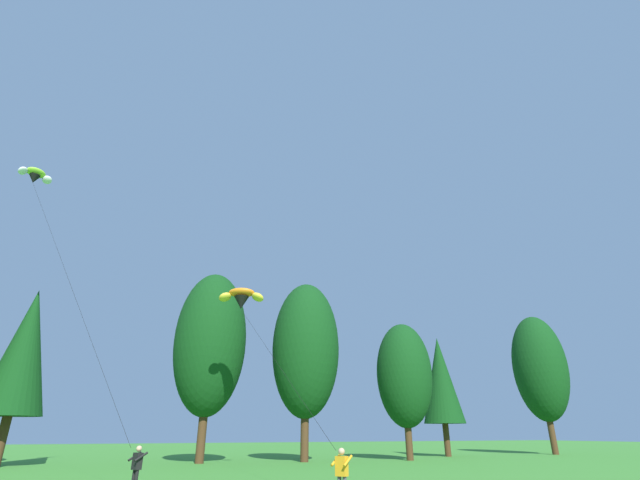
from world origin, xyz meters
TOP-DOWN VIEW (x-y plane):
  - treeline_tree_d at (-11.58, 45.16)m, footprint 4.33×4.33m
  - treeline_tree_e at (1.76, 43.83)m, footprint 5.85×5.85m
  - treeline_tree_f at (9.78, 42.48)m, footprint 5.77×5.77m
  - treeline_tree_g at (18.78, 41.02)m, footprint 4.91×4.91m
  - treeline_tree_h at (26.05, 45.28)m, footprint 4.14×4.14m
  - treeline_tree_i at (39.33, 44.27)m, footprint 5.81×5.81m
  - kite_flyer_near at (-3.71, 25.96)m, footprint 0.72×0.74m
  - kite_flyer_mid at (2.33, 20.26)m, footprint 0.75×0.76m
  - parafoil_kite_high_lime_white at (-12.33, 37.96)m, footprint 9.41×12.96m
  - parafoil_kite_mid_orange at (2.24, 35.82)m, footprint 3.30×16.77m

SIDE VIEW (x-z plane):
  - kite_flyer_near at x=-3.71m, z-range 0.15..1.84m
  - kite_flyer_mid at x=2.33m, z-range 0.15..1.84m
  - treeline_tree_g at x=18.78m, z-range 1.21..12.73m
  - treeline_tree_h at x=26.05m, z-range 1.46..13.00m
  - treeline_tree_d at x=-11.58m, z-range 1.57..13.97m
  - treeline_tree_f at x=9.78m, z-range 1.55..16.24m
  - treeline_tree_i at x=39.33m, z-range 1.57..16.43m
  - treeline_tree_e at x=1.76m, z-range 1.58..16.57m
  - parafoil_kite_mid_orange at x=2.24m, z-range 5.88..15.94m
  - parafoil_kite_high_lime_white at x=-12.33m, z-range 9.77..27.31m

